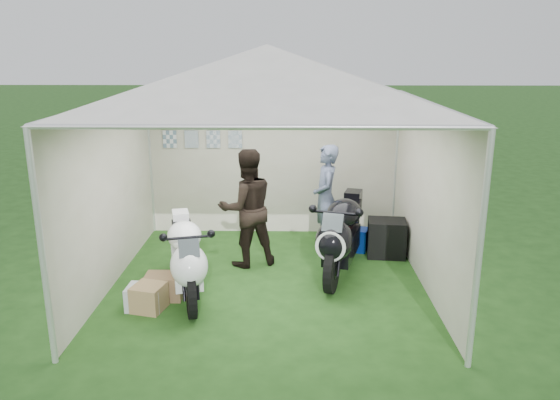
{
  "coord_description": "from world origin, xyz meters",
  "views": [
    {
      "loc": [
        0.28,
        -6.66,
        2.95
      ],
      "look_at": [
        0.15,
        0.35,
        1.0
      ],
      "focal_mm": 35.0,
      "sensor_mm": 36.0,
      "label": 1
    }
  ],
  "objects_px": {
    "person_blue_jacket": "(326,198)",
    "crate_1": "(149,297)",
    "motorcycle_white": "(186,256)",
    "person_dark_jacket": "(247,208)",
    "crate_3": "(164,286)",
    "canopy_tent": "(267,81)",
    "paddock_stand": "(352,239)",
    "equipment_box": "(386,238)",
    "crate_2": "(145,295)",
    "crate_0": "(145,297)",
    "motorcycle_black": "(341,233)"
  },
  "relations": [
    {
      "from": "crate_3",
      "to": "person_blue_jacket",
      "type": "bearing_deg",
      "value": 40.27
    },
    {
      "from": "canopy_tent",
      "to": "paddock_stand",
      "type": "relative_size",
      "value": 12.46
    },
    {
      "from": "canopy_tent",
      "to": "motorcycle_white",
      "type": "height_order",
      "value": "canopy_tent"
    },
    {
      "from": "crate_1",
      "to": "crate_2",
      "type": "xyz_separation_m",
      "value": [
        -0.09,
        0.16,
        -0.05
      ]
    },
    {
      "from": "crate_1",
      "to": "crate_3",
      "type": "bearing_deg",
      "value": 71.43
    },
    {
      "from": "crate_2",
      "to": "person_blue_jacket",
      "type": "bearing_deg",
      "value": 40.14
    },
    {
      "from": "crate_3",
      "to": "canopy_tent",
      "type": "bearing_deg",
      "value": 25.22
    },
    {
      "from": "paddock_stand",
      "to": "crate_1",
      "type": "distance_m",
      "value": 3.28
    },
    {
      "from": "canopy_tent",
      "to": "crate_3",
      "type": "height_order",
      "value": "canopy_tent"
    },
    {
      "from": "person_dark_jacket",
      "to": "crate_0",
      "type": "height_order",
      "value": "person_dark_jacket"
    },
    {
      "from": "equipment_box",
      "to": "crate_2",
      "type": "height_order",
      "value": "equipment_box"
    },
    {
      "from": "paddock_stand",
      "to": "crate_3",
      "type": "distance_m",
      "value": 3.01
    },
    {
      "from": "canopy_tent",
      "to": "equipment_box",
      "type": "bearing_deg",
      "value": 27.46
    },
    {
      "from": "motorcycle_white",
      "to": "crate_2",
      "type": "relative_size",
      "value": 6.73
    },
    {
      "from": "motorcycle_white",
      "to": "person_blue_jacket",
      "type": "height_order",
      "value": "person_blue_jacket"
    },
    {
      "from": "equipment_box",
      "to": "crate_1",
      "type": "bearing_deg",
      "value": -149.63
    },
    {
      "from": "motorcycle_black",
      "to": "crate_3",
      "type": "height_order",
      "value": "motorcycle_black"
    },
    {
      "from": "canopy_tent",
      "to": "crate_0",
      "type": "height_order",
      "value": "canopy_tent"
    },
    {
      "from": "crate_2",
      "to": "person_dark_jacket",
      "type": "bearing_deg",
      "value": 48.2
    },
    {
      "from": "crate_1",
      "to": "canopy_tent",
      "type": "bearing_deg",
      "value": 33.79
    },
    {
      "from": "canopy_tent",
      "to": "crate_2",
      "type": "xyz_separation_m",
      "value": [
        -1.45,
        -0.75,
        -2.47
      ]
    },
    {
      "from": "motorcycle_black",
      "to": "crate_1",
      "type": "bearing_deg",
      "value": -138.92
    },
    {
      "from": "person_dark_jacket",
      "to": "crate_3",
      "type": "height_order",
      "value": "person_dark_jacket"
    },
    {
      "from": "person_blue_jacket",
      "to": "crate_2",
      "type": "bearing_deg",
      "value": -52.05
    },
    {
      "from": "crate_1",
      "to": "crate_2",
      "type": "distance_m",
      "value": 0.19
    },
    {
      "from": "canopy_tent",
      "to": "person_dark_jacket",
      "type": "bearing_deg",
      "value": 121.0
    },
    {
      "from": "motorcycle_white",
      "to": "equipment_box",
      "type": "height_order",
      "value": "motorcycle_white"
    },
    {
      "from": "crate_1",
      "to": "motorcycle_black",
      "type": "bearing_deg",
      "value": 25.58
    },
    {
      "from": "person_dark_jacket",
      "to": "crate_0",
      "type": "bearing_deg",
      "value": 30.27
    },
    {
      "from": "motorcycle_black",
      "to": "crate_2",
      "type": "relative_size",
      "value": 7.37
    },
    {
      "from": "crate_0",
      "to": "crate_3",
      "type": "xyz_separation_m",
      "value": [
        0.16,
        0.28,
        0.01
      ]
    },
    {
      "from": "paddock_stand",
      "to": "crate_3",
      "type": "height_order",
      "value": "paddock_stand"
    },
    {
      "from": "crate_0",
      "to": "motorcycle_white",
      "type": "bearing_deg",
      "value": 37.38
    },
    {
      "from": "canopy_tent",
      "to": "paddock_stand",
      "type": "height_order",
      "value": "canopy_tent"
    },
    {
      "from": "crate_0",
      "to": "crate_2",
      "type": "relative_size",
      "value": 1.49
    },
    {
      "from": "motorcycle_black",
      "to": "crate_2",
      "type": "bearing_deg",
      "value": -143.0
    },
    {
      "from": "motorcycle_white",
      "to": "crate_2",
      "type": "xyz_separation_m",
      "value": [
        -0.47,
        -0.21,
        -0.42
      ]
    },
    {
      "from": "equipment_box",
      "to": "crate_1",
      "type": "distance_m",
      "value": 3.55
    },
    {
      "from": "crate_1",
      "to": "crate_2",
      "type": "relative_size",
      "value": 1.23
    },
    {
      "from": "motorcycle_white",
      "to": "crate_3",
      "type": "relative_size",
      "value": 4.15
    },
    {
      "from": "canopy_tent",
      "to": "equipment_box",
      "type": "height_order",
      "value": "canopy_tent"
    },
    {
      "from": "equipment_box",
      "to": "crate_3",
      "type": "bearing_deg",
      "value": -153.48
    },
    {
      "from": "person_blue_jacket",
      "to": "crate_1",
      "type": "relative_size",
      "value": 4.68
    },
    {
      "from": "motorcycle_black",
      "to": "crate_3",
      "type": "xyz_separation_m",
      "value": [
        -2.22,
        -0.79,
        -0.42
      ]
    },
    {
      "from": "person_dark_jacket",
      "to": "equipment_box",
      "type": "bearing_deg",
      "value": 168.83
    },
    {
      "from": "person_blue_jacket",
      "to": "crate_3",
      "type": "height_order",
      "value": "person_blue_jacket"
    },
    {
      "from": "canopy_tent",
      "to": "crate_0",
      "type": "relative_size",
      "value": 13.72
    },
    {
      "from": "canopy_tent",
      "to": "person_blue_jacket",
      "type": "distance_m",
      "value": 2.27
    },
    {
      "from": "motorcycle_white",
      "to": "person_dark_jacket",
      "type": "height_order",
      "value": "person_dark_jacket"
    },
    {
      "from": "motorcycle_black",
      "to": "person_blue_jacket",
      "type": "relative_size",
      "value": 1.28
    }
  ]
}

